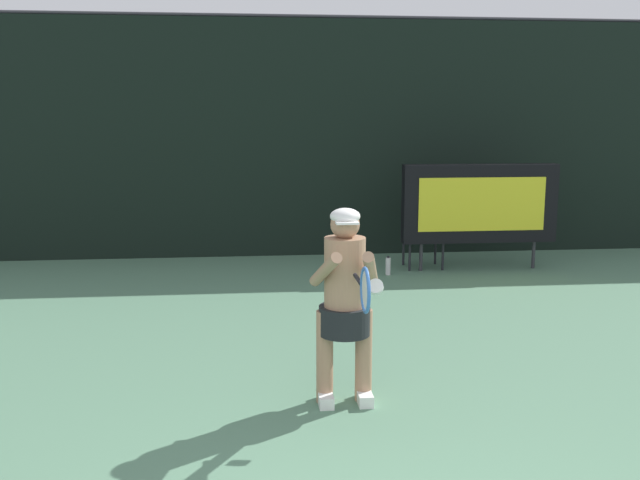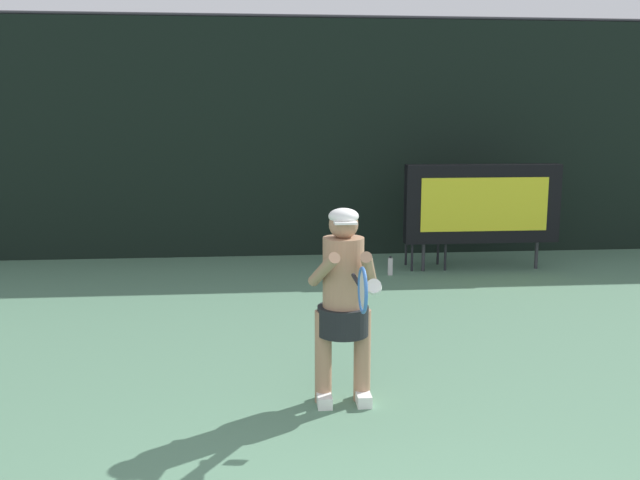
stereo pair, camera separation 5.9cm
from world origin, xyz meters
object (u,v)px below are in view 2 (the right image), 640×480
(water_bottle, at_px, (390,266))
(tennis_racket, at_px, (362,289))
(scoreboard, at_px, (482,204))
(tennis_player, at_px, (343,298))
(umpire_chair, at_px, (425,225))

(water_bottle, height_order, tennis_racket, tennis_racket)
(water_bottle, xyz_separation_m, tennis_racket, (-1.14, -4.83, 0.92))
(scoreboard, height_order, tennis_player, tennis_player)
(scoreboard, xyz_separation_m, umpire_chair, (-0.75, 0.28, -0.33))
(umpire_chair, bearing_deg, tennis_racket, -108.06)
(umpire_chair, height_order, tennis_racket, tennis_racket)
(water_bottle, xyz_separation_m, tennis_player, (-1.19, -4.22, 0.70))
(tennis_player, bearing_deg, tennis_racket, -85.55)
(scoreboard, distance_m, water_bottle, 1.59)
(water_bottle, distance_m, tennis_racket, 5.05)
(umpire_chair, bearing_deg, tennis_player, -110.71)
(water_bottle, relative_size, tennis_racket, 0.44)
(umpire_chair, height_order, water_bottle, umpire_chair)
(water_bottle, bearing_deg, tennis_player, -105.72)
(scoreboard, distance_m, umpire_chair, 0.86)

